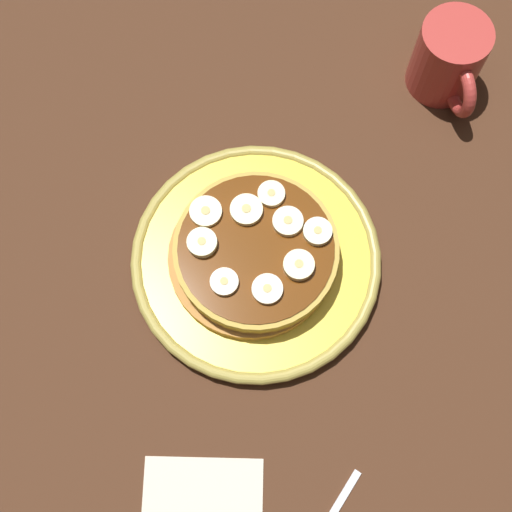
# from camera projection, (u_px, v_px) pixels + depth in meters

# --- Properties ---
(ground_plane) EXTENTS (1.40, 1.40, 0.03)m
(ground_plane) POSITION_uv_depth(u_px,v_px,m) (256.00, 268.00, 0.75)
(ground_plane) COLOR #422616
(plate) EXTENTS (0.25, 0.25, 0.02)m
(plate) POSITION_uv_depth(u_px,v_px,m) (256.00, 260.00, 0.73)
(plate) COLOR yellow
(plate) RESTS_ON ground_plane
(pancake_stack) EXTENTS (0.16, 0.17, 0.03)m
(pancake_stack) POSITION_uv_depth(u_px,v_px,m) (253.00, 253.00, 0.71)
(pancake_stack) COLOR #B97E3C
(pancake_stack) RESTS_ON plate
(banana_slice_0) EXTENTS (0.03, 0.03, 0.01)m
(banana_slice_0) POSITION_uv_depth(u_px,v_px,m) (272.00, 288.00, 0.68)
(banana_slice_0) COLOR #EFE6C3
(banana_slice_0) RESTS_ON pancake_stack
(banana_slice_1) EXTENTS (0.03, 0.03, 0.01)m
(banana_slice_1) POSITION_uv_depth(u_px,v_px,m) (318.00, 235.00, 0.69)
(banana_slice_1) COLOR #F0EFC4
(banana_slice_1) RESTS_ON pancake_stack
(banana_slice_2) EXTENTS (0.03, 0.03, 0.01)m
(banana_slice_2) POSITION_uv_depth(u_px,v_px,m) (202.00, 243.00, 0.69)
(banana_slice_2) COLOR #EDF0BC
(banana_slice_2) RESTS_ON pancake_stack
(banana_slice_3) EXTENTS (0.03, 0.03, 0.01)m
(banana_slice_3) POSITION_uv_depth(u_px,v_px,m) (271.00, 194.00, 0.70)
(banana_slice_3) COLOR beige
(banana_slice_3) RESTS_ON pancake_stack
(banana_slice_4) EXTENTS (0.03, 0.03, 0.01)m
(banana_slice_4) POSITION_uv_depth(u_px,v_px,m) (224.00, 282.00, 0.68)
(banana_slice_4) COLOR beige
(banana_slice_4) RESTS_ON pancake_stack
(banana_slice_5) EXTENTS (0.03, 0.03, 0.01)m
(banana_slice_5) POSITION_uv_depth(u_px,v_px,m) (288.00, 222.00, 0.70)
(banana_slice_5) COLOR beige
(banana_slice_5) RESTS_ON pancake_stack
(banana_slice_6) EXTENTS (0.03, 0.03, 0.01)m
(banana_slice_6) POSITION_uv_depth(u_px,v_px,m) (206.00, 212.00, 0.70)
(banana_slice_6) COLOR #F9EFBD
(banana_slice_6) RESTS_ON pancake_stack
(banana_slice_7) EXTENTS (0.03, 0.03, 0.01)m
(banana_slice_7) POSITION_uv_depth(u_px,v_px,m) (299.00, 265.00, 0.68)
(banana_slice_7) COLOR #F9EEB5
(banana_slice_7) RESTS_ON pancake_stack
(banana_slice_8) EXTENTS (0.03, 0.03, 0.01)m
(banana_slice_8) POSITION_uv_depth(u_px,v_px,m) (244.00, 211.00, 0.70)
(banana_slice_8) COLOR #F4EEB6
(banana_slice_8) RESTS_ON pancake_stack
(coffee_mug) EXTENTS (0.11, 0.07, 0.09)m
(coffee_mug) POSITION_uv_depth(u_px,v_px,m) (449.00, 60.00, 0.76)
(coffee_mug) COLOR #B23833
(coffee_mug) RESTS_ON ground_plane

